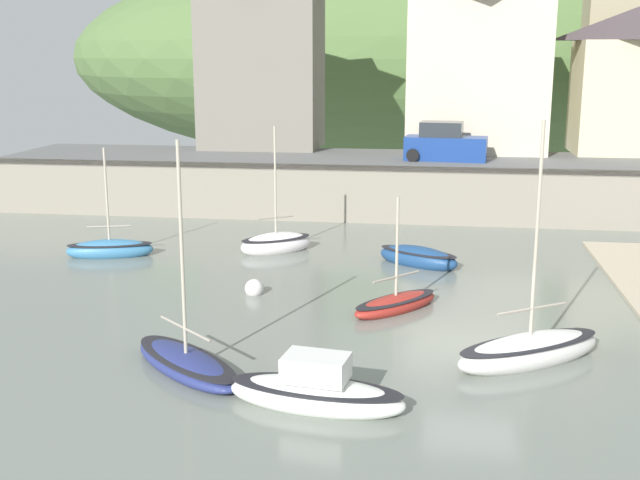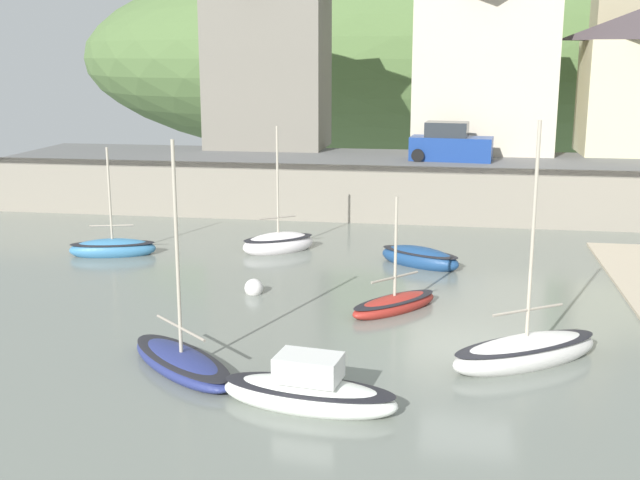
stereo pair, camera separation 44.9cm
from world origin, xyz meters
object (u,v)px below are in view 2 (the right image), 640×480
object	(u,v)px
sailboat_blue_trim	(309,392)
motorboat_with_cabin	(526,351)
sailboat_tall_mast	(394,304)
sailboat_far_left	(278,243)
waterfront_building_centre	(484,56)
fishing_boat_green	(420,258)
mooring_buoy	(254,288)
church_with_spire	(620,9)
waterfront_building_left	(268,51)
parked_car_near_slipway	(450,145)
sailboat_nearest_shore	(113,248)
rowboat_small_beached	(182,361)

from	to	relation	value
sailboat_blue_trim	motorboat_with_cabin	bearing A→B (deg)	42.21
sailboat_tall_mast	sailboat_far_left	bearing A→B (deg)	78.34
waterfront_building_centre	fishing_boat_green	distance (m)	18.33
sailboat_far_left	mooring_buoy	world-z (taller)	sailboat_far_left
motorboat_with_cabin	waterfront_building_centre	bearing A→B (deg)	56.59
church_with_spire	motorboat_with_cabin	size ratio (longest dim) A/B	2.38
fishing_boat_green	motorboat_with_cabin	bearing A→B (deg)	-41.87
waterfront_building_left	waterfront_building_centre	size ratio (longest dim) A/B	1.06
fishing_boat_green	parked_car_near_slipway	xyz separation A→B (m)	(0.97, 12.11, 2.92)
church_with_spire	sailboat_far_left	size ratio (longest dim) A/B	2.91
waterfront_building_left	church_with_spire	size ratio (longest dim) A/B	0.72
church_with_spire	sailboat_nearest_shore	world-z (taller)	church_with_spire
church_with_spire	rowboat_small_beached	bearing A→B (deg)	-116.28
waterfront_building_left	parked_car_near_slipway	size ratio (longest dim) A/B	2.54
fishing_boat_green	mooring_buoy	xyz separation A→B (m)	(-5.22, -4.51, -0.09)
sailboat_blue_trim	fishing_boat_green	xyz separation A→B (m)	(1.94, 12.68, -0.06)
sailboat_nearest_shore	sailboat_tall_mast	world-z (taller)	sailboat_nearest_shore
rowboat_small_beached	sailboat_nearest_shore	bearing A→B (deg)	163.19
fishing_boat_green	parked_car_near_slipway	bearing A→B (deg)	115.46
sailboat_nearest_shore	church_with_spire	bearing A→B (deg)	27.39
sailboat_nearest_shore	fishing_boat_green	bearing A→B (deg)	-14.19
fishing_boat_green	sailboat_nearest_shore	bearing A→B (deg)	-148.10
waterfront_building_left	waterfront_building_centre	distance (m)	12.09
sailboat_far_left	fishing_boat_green	distance (m)	5.80
sailboat_far_left	parked_car_near_slipway	distance (m)	13.00
sailboat_blue_trim	mooring_buoy	xyz separation A→B (m)	(-3.28, 8.17, -0.15)
sailboat_tall_mast	motorboat_with_cabin	size ratio (longest dim) A/B	0.58
church_with_spire	parked_car_near_slipway	distance (m)	14.42
sailboat_tall_mast	mooring_buoy	xyz separation A→B (m)	(-4.68, 1.05, -0.03)
sailboat_far_left	fishing_boat_green	world-z (taller)	sailboat_far_left
waterfront_building_centre	motorboat_with_cabin	xyz separation A→B (m)	(0.44, -25.93, -7.26)
sailboat_tall_mast	sailboat_far_left	xyz separation A→B (m)	(-5.12, 6.87, 0.10)
waterfront_building_left	sailboat_far_left	distance (m)	17.50
motorboat_with_cabin	fishing_boat_green	world-z (taller)	motorboat_with_cabin
sailboat_blue_trim	mooring_buoy	size ratio (longest dim) A/B	6.77
mooring_buoy	fishing_boat_green	bearing A→B (deg)	40.84
sailboat_tall_mast	mooring_buoy	size ratio (longest dim) A/B	5.93
fishing_boat_green	parked_car_near_slipway	distance (m)	12.50
sailboat_tall_mast	parked_car_near_slipway	xyz separation A→B (m)	(1.51, 17.68, 2.98)
sailboat_nearest_shore	waterfront_building_centre	bearing A→B (deg)	33.48
waterfront_building_centre	mooring_buoy	world-z (taller)	waterfront_building_centre
sailboat_tall_mast	fishing_boat_green	bearing A→B (deg)	36.13
sailboat_far_left	fishing_boat_green	bearing A→B (deg)	-49.33
waterfront_building_left	church_with_spire	distance (m)	20.29
church_with_spire	rowboat_small_beached	distance (m)	36.81
waterfront_building_centre	sailboat_nearest_shore	world-z (taller)	waterfront_building_centre
waterfront_building_centre	rowboat_small_beached	bearing A→B (deg)	-106.10
sailboat_far_left	motorboat_with_cabin	bearing A→B (deg)	-87.01
sailboat_blue_trim	motorboat_with_cabin	world-z (taller)	motorboat_with_cabin
mooring_buoy	waterfront_building_centre	bearing A→B (deg)	69.68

